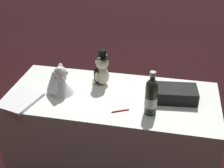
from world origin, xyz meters
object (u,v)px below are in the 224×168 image
object	(u,v)px
signing_pen	(120,111)
guestbook	(20,100)
gift_case_black	(173,94)
teddy_bear_bride	(59,82)
champagne_bottle	(151,96)
teddy_bear_groom	(102,70)

from	to	relation	value
signing_pen	guestbook	bearing A→B (deg)	2.16
gift_case_black	teddy_bear_bride	bearing A→B (deg)	5.51
teddy_bear_bride	gift_case_black	world-z (taller)	teddy_bear_bride
champagne_bottle	guestbook	distance (m)	0.95
signing_pen	teddy_bear_bride	bearing A→B (deg)	-17.07
teddy_bear_groom	teddy_bear_bride	world-z (taller)	teddy_bear_groom
teddy_bear_groom	signing_pen	size ratio (longest dim) A/B	2.46
teddy_bear_bride	teddy_bear_groom	bearing A→B (deg)	-144.71
signing_pen	guestbook	world-z (taller)	guestbook
champagne_bottle	guestbook	world-z (taller)	champagne_bottle
teddy_bear_bride	guestbook	distance (m)	0.31
teddy_bear_groom	gift_case_black	world-z (taller)	teddy_bear_groom
champagne_bottle	signing_pen	world-z (taller)	champagne_bottle
teddy_bear_bride	gift_case_black	distance (m)	0.85
teddy_bear_groom	guestbook	world-z (taller)	teddy_bear_groom
teddy_bear_groom	teddy_bear_bride	bearing A→B (deg)	35.29
teddy_bear_bride	signing_pen	size ratio (longest dim) A/B	1.92
teddy_bear_bride	guestbook	bearing A→B (deg)	36.28
teddy_bear_groom	signing_pen	xyz separation A→B (m)	(-0.21, 0.35, -0.12)
signing_pen	guestbook	xyz separation A→B (m)	(0.73, 0.03, 0.01)
champagne_bottle	guestbook	xyz separation A→B (m)	(0.94, 0.05, -0.12)
teddy_bear_groom	teddy_bear_bride	size ratio (longest dim) A/B	1.28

